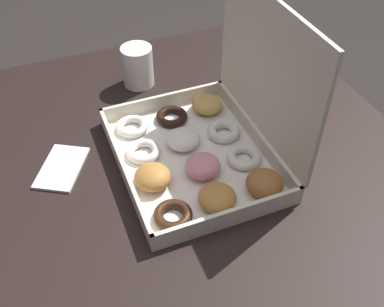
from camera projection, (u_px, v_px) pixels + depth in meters
dining_table at (209, 200)px, 1.01m from camera, size 1.08×0.89×0.78m
donut_box at (211, 137)px, 0.91m from camera, size 0.38×0.31×0.33m
coffee_mug at (138, 66)px, 1.11m from camera, size 0.08×0.08×0.10m
paper_napkin at (62, 168)px, 0.93m from camera, size 0.15×0.13×0.01m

